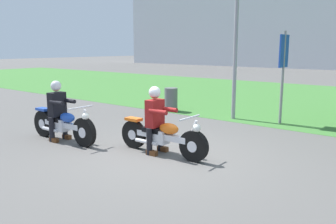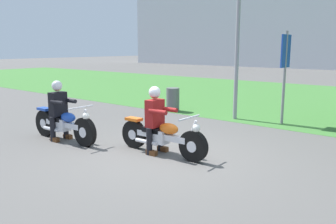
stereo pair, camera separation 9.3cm
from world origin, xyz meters
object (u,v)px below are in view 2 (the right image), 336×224
Objects in this scene: sign_banner at (285,63)px; trash_can at (173,100)px; motorcycle_lead at (162,136)px; motorcycle_follow at (64,124)px; rider_lead at (155,115)px; rider_follow at (59,106)px.

trash_can is at bearing -173.60° from sign_banner.
motorcycle_follow is at bearing -166.57° from motorcycle_lead.
rider_lead is 0.53× the size of sign_banner.
rider_lead is (-0.17, -0.00, 0.43)m from motorcycle_lead.
rider_follow reaches higher than rider_lead.
motorcycle_follow is at bearing -0.82° from rider_follow.
sign_banner is at bearing 54.97° from rider_follow.
trash_can is (-0.49, 4.66, 0.00)m from motorcycle_follow.
motorcycle_follow is at bearing -165.55° from rider_lead.
rider_follow is 4.69m from trash_can.
rider_lead is at bearing -101.67° from sign_banner.
motorcycle_lead is at bearing 12.55° from rider_follow.
trash_can is 3.92m from sign_banner.
sign_banner reaches higher than motorcycle_lead.
motorcycle_lead is at bearing -99.56° from sign_banner.
motorcycle_lead is 2.72m from rider_follow.
motorcycle_lead is 0.83× the size of sign_banner.
motorcycle_lead is 1.55× the size of rider_lead.
trash_can is (-2.92, 4.00, 0.02)m from motorcycle_lead.
motorcycle_lead is 0.46m from rider_lead.
motorcycle_lead is at bearing -53.84° from trash_can.
motorcycle_follow is (-2.43, -0.65, 0.02)m from motorcycle_lead.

